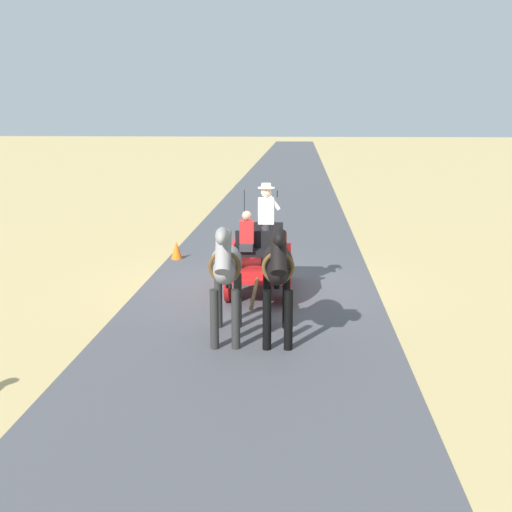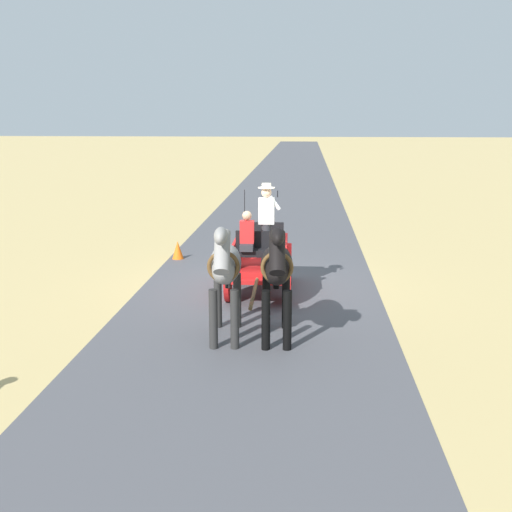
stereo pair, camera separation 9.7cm
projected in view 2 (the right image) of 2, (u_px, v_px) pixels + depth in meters
The scene contains 6 objects.
ground_plane at pixel (259, 287), 14.37m from camera, with size 200.00×200.00×0.00m, color tan.
road_surface at pixel (259, 287), 14.37m from camera, with size 5.47×160.00×0.01m, color #4C4C51.
horse_drawn_carriage at pixel (260, 257), 13.77m from camera, with size 1.45×4.51×2.50m.
horse_near_side at pixel (277, 268), 10.69m from camera, with size 0.64×2.13×2.21m.
horse_off_side at pixel (225, 268), 10.74m from camera, with size 0.67×2.13×2.21m.
traffic_cone at pixel (178, 250), 17.14m from camera, with size 0.32×0.32×0.50m, color orange.
Camera 2 is at (-1.03, 13.80, 3.93)m, focal length 43.29 mm.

